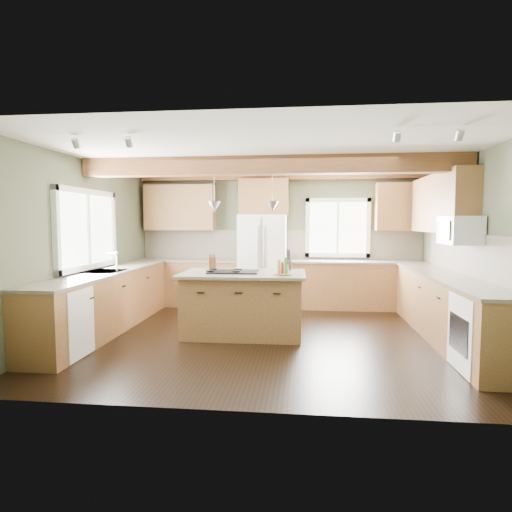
# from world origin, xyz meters

# --- Properties ---
(floor) EXTENTS (5.60, 5.60, 0.00)m
(floor) POSITION_xyz_m (0.00, 0.00, 0.00)
(floor) COLOR black
(floor) RESTS_ON ground
(ceiling) EXTENTS (5.60, 5.60, 0.00)m
(ceiling) POSITION_xyz_m (0.00, 0.00, 2.60)
(ceiling) COLOR silver
(ceiling) RESTS_ON wall_back
(wall_back) EXTENTS (5.60, 0.00, 5.60)m
(wall_back) POSITION_xyz_m (0.00, 2.50, 1.30)
(wall_back) COLOR #4D543C
(wall_back) RESTS_ON ground
(wall_left) EXTENTS (0.00, 5.00, 5.00)m
(wall_left) POSITION_xyz_m (-2.80, 0.00, 1.30)
(wall_left) COLOR #4D543C
(wall_left) RESTS_ON ground
(wall_right) EXTENTS (0.00, 5.00, 5.00)m
(wall_right) POSITION_xyz_m (2.80, 0.00, 1.30)
(wall_right) COLOR #4D543C
(wall_right) RESTS_ON ground
(ceiling_beam) EXTENTS (5.55, 0.26, 0.26)m
(ceiling_beam) POSITION_xyz_m (0.00, 0.10, 2.47)
(ceiling_beam) COLOR #512917
(ceiling_beam) RESTS_ON ceiling
(soffit_trim) EXTENTS (5.55, 0.20, 0.10)m
(soffit_trim) POSITION_xyz_m (0.00, 2.40, 2.54)
(soffit_trim) COLOR #512917
(soffit_trim) RESTS_ON ceiling
(backsplash_back) EXTENTS (5.58, 0.03, 0.58)m
(backsplash_back) POSITION_xyz_m (0.00, 2.48, 1.21)
(backsplash_back) COLOR brown
(backsplash_back) RESTS_ON wall_back
(backsplash_right) EXTENTS (0.03, 3.70, 0.58)m
(backsplash_right) POSITION_xyz_m (2.78, 0.05, 1.21)
(backsplash_right) COLOR brown
(backsplash_right) RESTS_ON wall_right
(base_cab_back_left) EXTENTS (2.02, 0.60, 0.88)m
(base_cab_back_left) POSITION_xyz_m (-1.79, 2.20, 0.44)
(base_cab_back_left) COLOR brown
(base_cab_back_left) RESTS_ON floor
(counter_back_left) EXTENTS (2.06, 0.64, 0.04)m
(counter_back_left) POSITION_xyz_m (-1.79, 2.20, 0.90)
(counter_back_left) COLOR #473E34
(counter_back_left) RESTS_ON base_cab_back_left
(base_cab_back_right) EXTENTS (2.62, 0.60, 0.88)m
(base_cab_back_right) POSITION_xyz_m (1.49, 2.20, 0.44)
(base_cab_back_right) COLOR brown
(base_cab_back_right) RESTS_ON floor
(counter_back_right) EXTENTS (2.66, 0.64, 0.04)m
(counter_back_right) POSITION_xyz_m (1.49, 2.20, 0.90)
(counter_back_right) COLOR #473E34
(counter_back_right) RESTS_ON base_cab_back_right
(base_cab_left) EXTENTS (0.60, 3.70, 0.88)m
(base_cab_left) POSITION_xyz_m (-2.50, 0.05, 0.44)
(base_cab_left) COLOR brown
(base_cab_left) RESTS_ON floor
(counter_left) EXTENTS (0.64, 3.74, 0.04)m
(counter_left) POSITION_xyz_m (-2.50, 0.05, 0.90)
(counter_left) COLOR #473E34
(counter_left) RESTS_ON base_cab_left
(base_cab_right) EXTENTS (0.60, 3.70, 0.88)m
(base_cab_right) POSITION_xyz_m (2.50, 0.05, 0.44)
(base_cab_right) COLOR brown
(base_cab_right) RESTS_ON floor
(counter_right) EXTENTS (0.64, 3.74, 0.04)m
(counter_right) POSITION_xyz_m (2.50, 0.05, 0.90)
(counter_right) COLOR #473E34
(counter_right) RESTS_ON base_cab_right
(upper_cab_back_left) EXTENTS (1.40, 0.35, 0.90)m
(upper_cab_back_left) POSITION_xyz_m (-1.99, 2.33, 1.95)
(upper_cab_back_left) COLOR brown
(upper_cab_back_left) RESTS_ON wall_back
(upper_cab_over_fridge) EXTENTS (0.96, 0.35, 0.70)m
(upper_cab_over_fridge) POSITION_xyz_m (-0.30, 2.33, 2.15)
(upper_cab_over_fridge) COLOR brown
(upper_cab_over_fridge) RESTS_ON wall_back
(upper_cab_right) EXTENTS (0.35, 2.20, 0.90)m
(upper_cab_right) POSITION_xyz_m (2.62, 0.90, 1.95)
(upper_cab_right) COLOR brown
(upper_cab_right) RESTS_ON wall_right
(upper_cab_back_corner) EXTENTS (0.90, 0.35, 0.90)m
(upper_cab_back_corner) POSITION_xyz_m (2.30, 2.33, 1.95)
(upper_cab_back_corner) COLOR brown
(upper_cab_back_corner) RESTS_ON wall_back
(window_left) EXTENTS (0.04, 1.60, 1.05)m
(window_left) POSITION_xyz_m (-2.78, 0.05, 1.55)
(window_left) COLOR white
(window_left) RESTS_ON wall_left
(window_back) EXTENTS (1.10, 0.04, 1.00)m
(window_back) POSITION_xyz_m (1.15, 2.48, 1.55)
(window_back) COLOR white
(window_back) RESTS_ON wall_back
(sink) EXTENTS (0.50, 0.65, 0.03)m
(sink) POSITION_xyz_m (-2.50, 0.05, 0.91)
(sink) COLOR #262628
(sink) RESTS_ON counter_left
(faucet) EXTENTS (0.02, 0.02, 0.28)m
(faucet) POSITION_xyz_m (-2.32, 0.05, 1.05)
(faucet) COLOR #B2B2B7
(faucet) RESTS_ON sink
(dishwasher) EXTENTS (0.60, 0.60, 0.84)m
(dishwasher) POSITION_xyz_m (-2.49, -1.25, 0.43)
(dishwasher) COLOR white
(dishwasher) RESTS_ON floor
(oven) EXTENTS (0.60, 0.72, 0.84)m
(oven) POSITION_xyz_m (2.49, -1.25, 0.43)
(oven) COLOR white
(oven) RESTS_ON floor
(microwave) EXTENTS (0.40, 0.70, 0.38)m
(microwave) POSITION_xyz_m (2.58, -0.05, 1.55)
(microwave) COLOR white
(microwave) RESTS_ON wall_right
(pendant_left) EXTENTS (0.18, 0.18, 0.16)m
(pendant_left) POSITION_xyz_m (-0.82, 0.09, 1.88)
(pendant_left) COLOR #B2B2B7
(pendant_left) RESTS_ON ceiling
(pendant_right) EXTENTS (0.18, 0.18, 0.16)m
(pendant_right) POSITION_xyz_m (0.02, 0.11, 1.88)
(pendant_right) COLOR #B2B2B7
(pendant_right) RESTS_ON ceiling
(refrigerator) EXTENTS (0.90, 0.74, 1.80)m
(refrigerator) POSITION_xyz_m (-0.30, 2.12, 0.90)
(refrigerator) COLOR white
(refrigerator) RESTS_ON floor
(island) EXTENTS (1.72, 1.07, 0.88)m
(island) POSITION_xyz_m (-0.40, 0.10, 0.44)
(island) COLOR brown
(island) RESTS_ON floor
(island_top) EXTENTS (1.83, 1.18, 0.04)m
(island_top) POSITION_xyz_m (-0.40, 0.10, 0.90)
(island_top) COLOR #473E34
(island_top) RESTS_ON island
(cooktop) EXTENTS (0.74, 0.50, 0.02)m
(cooktop) POSITION_xyz_m (-0.54, 0.10, 0.93)
(cooktop) COLOR black
(cooktop) RESTS_ON island_top
(knife_block) EXTENTS (0.14, 0.12, 0.20)m
(knife_block) POSITION_xyz_m (-0.94, 0.43, 1.02)
(knife_block) COLOR brown
(knife_block) RESTS_ON island_top
(utensil_crock) EXTENTS (0.12, 0.12, 0.14)m
(utensil_crock) POSITION_xyz_m (0.25, 0.54, 0.99)
(utensil_crock) COLOR #3D3630
(utensil_crock) RESTS_ON island_top
(bottle_tray) EXTENTS (0.33, 0.33, 0.23)m
(bottle_tray) POSITION_xyz_m (0.19, -0.13, 1.04)
(bottle_tray) COLOR brown
(bottle_tray) RESTS_ON island_top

